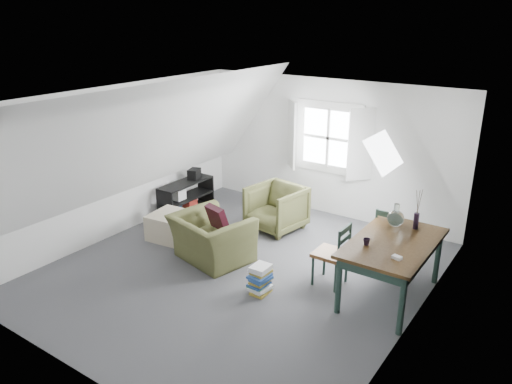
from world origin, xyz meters
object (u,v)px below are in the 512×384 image
Objects in this scene: dining_table at (393,249)px; dining_chair_near at (333,253)px; armchair_near at (212,259)px; media_shelf at (185,199)px; ottoman at (172,226)px; magazine_stack at (260,280)px; armchair_far at (276,229)px; dining_chair_far at (390,237)px.

dining_chair_near is at bearing -171.95° from dining_table.
armchair_near is 0.94× the size of media_shelf.
dining_chair_near reaches higher than ottoman.
magazine_stack is (2.78, -1.57, -0.07)m from media_shelf.
dining_chair_far reaches higher than armchair_far.
armchair_far is 1.87m from media_shelf.
armchair_far is 1.81m from ottoman.
armchair_near is 1.94m from dining_chair_near.
ottoman is at bearing 164.69° from magazine_stack.
armchair_near is 1.17× the size of dining_chair_far.
dining_chair_far is (2.31, 1.31, 0.49)m from armchair_near.
armchair_far is at bearing -22.90° from dining_chair_far.
armchair_near is at bearing -93.23° from dining_chair_near.
dining_table is at bearing -13.16° from armchair_far.
armchair_far is 2.19× the size of magazine_stack.
armchair_far is at bearing 116.70° from magazine_stack.
magazine_stack is (2.20, -0.60, -0.02)m from ottoman.
magazine_stack is (0.96, -1.91, 0.20)m from armchair_far.
dining_table reaches higher than ottoman.
magazine_stack reaches higher than armchair_far.
media_shelf reaches higher than magazine_stack.
armchair_far is 0.95× the size of dining_chair_near.
magazine_stack is at bearing -29.98° from media_shelf.
ottoman is 0.69× the size of dining_chair_far.
dining_chair_far is (3.36, 1.09, 0.27)m from ottoman.
armchair_far is 2.07m from dining_chair_near.
magazine_stack is at bearing 174.88° from armchair_near.
media_shelf is 3.19m from magazine_stack.
armchair_near is 1.23m from magazine_stack.
armchair_near is 1.54m from armchair_far.
magazine_stack is at bearing -150.60° from dining_table.
ottoman is 2.28m from magazine_stack.
armchair_far is 0.53× the size of dining_table.
ottoman is (-1.24, -1.30, 0.22)m from armchair_far.
magazine_stack is at bearing -15.31° from ottoman.
ottoman is 0.71× the size of dining_chair_near.
dining_chair_near reaches higher than magazine_stack.
magazine_stack is at bearing -53.77° from armchair_far.
dining_chair_near is at bearing 46.36° from dining_chair_far.
media_shelf is at bearing 150.51° from magazine_stack.
armchair_near is 2.76m from dining_table.
dining_chair_near reaches higher than armchair_near.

